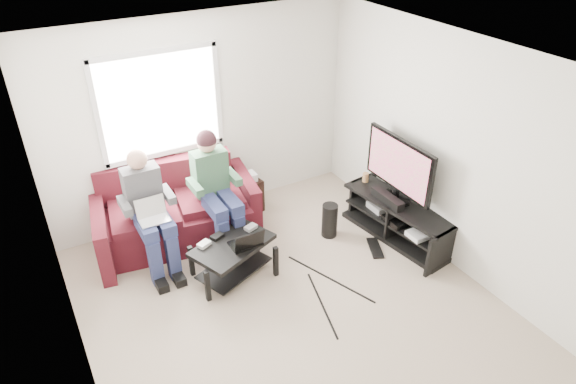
{
  "coord_description": "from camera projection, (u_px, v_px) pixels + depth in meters",
  "views": [
    {
      "loc": [
        -2.0,
        -3.4,
        3.85
      ],
      "look_at": [
        0.29,
        0.6,
        1.03
      ],
      "focal_mm": 32.0,
      "sensor_mm": 36.0,
      "label": 1
    }
  ],
  "objects": [
    {
      "name": "drink_cup",
      "position": [
        366.0,
        177.0,
        6.61
      ],
      "size": [
        0.08,
        0.08,
        0.12
      ],
      "primitive_type": "cylinder",
      "color": "#AA7C49",
      "rests_on": "tv_stand"
    },
    {
      "name": "soundbar",
      "position": [
        388.0,
        198.0,
        6.2
      ],
      "size": [
        0.12,
        0.5,
        0.1
      ],
      "primitive_type": "cube",
      "color": "black",
      "rests_on": "tv_stand"
    },
    {
      "name": "person_left",
      "position": [
        149.0,
        207.0,
        5.63
      ],
      "size": [
        0.4,
        0.7,
        1.39
      ],
      "color": "navy",
      "rests_on": "sofa"
    },
    {
      "name": "wall_back",
      "position": [
        202.0,
        119.0,
        6.36
      ],
      "size": [
        4.5,
        0.0,
        4.5
      ],
      "primitive_type": "plane",
      "rotation": [
        1.57,
        0.0,
        0.0
      ],
      "color": "silver",
      "rests_on": "floor"
    },
    {
      "name": "controller_b",
      "position": [
        217.0,
        236.0,
        5.69
      ],
      "size": [
        0.16,
        0.13,
        0.04
      ],
      "primitive_type": "cube",
      "rotation": [
        0.0,
        0.0,
        0.35
      ],
      "color": "black",
      "rests_on": "coffee_table"
    },
    {
      "name": "ceiling",
      "position": [
        294.0,
        65.0,
        4.02
      ],
      "size": [
        4.5,
        4.5,
        0.0
      ],
      "primitive_type": "plane",
      "rotation": [
        3.14,
        0.0,
        0.0
      ],
      "color": "white",
      "rests_on": "wall_back"
    },
    {
      "name": "wall_left",
      "position": [
        64.0,
        276.0,
        3.85
      ],
      "size": [
        0.0,
        4.5,
        4.5
      ],
      "primitive_type": "plane",
      "rotation": [
        1.57,
        0.0,
        1.57
      ],
      "color": "silver",
      "rests_on": "floor"
    },
    {
      "name": "window",
      "position": [
        160.0,
        105.0,
        5.98
      ],
      "size": [
        1.48,
        0.04,
        1.28
      ],
      "color": "white",
      "rests_on": "wall_back"
    },
    {
      "name": "wall_front",
      "position": [
        485.0,
        384.0,
        3.03
      ],
      "size": [
        4.5,
        0.0,
        4.5
      ],
      "primitive_type": "plane",
      "rotation": [
        -1.57,
        0.0,
        0.0
      ],
      "color": "silver",
      "rests_on": "floor"
    },
    {
      "name": "floor",
      "position": [
        293.0,
        309.0,
        5.37
      ],
      "size": [
        4.5,
        4.5,
        0.0
      ],
      "primitive_type": "plane",
      "color": "tan",
      "rests_on": "ground"
    },
    {
      "name": "tv",
      "position": [
        399.0,
        166.0,
        6.03
      ],
      "size": [
        0.12,
        1.1,
        0.81
      ],
      "color": "black",
      "rests_on": "tv_stand"
    },
    {
      "name": "subwoofer",
      "position": [
        330.0,
        220.0,
        6.38
      ],
      "size": [
        0.19,
        0.19,
        0.44
      ],
      "primitive_type": "cylinder",
      "color": "black",
      "rests_on": "floor"
    },
    {
      "name": "laptop_silver",
      "position": [
        153.0,
        215.0,
        5.51
      ],
      "size": [
        0.38,
        0.32,
        0.24
      ],
      "primitive_type": null,
      "rotation": [
        0.0,
        0.0,
        -0.39
      ],
      "color": "silver",
      "rests_on": "person_left"
    },
    {
      "name": "console_black",
      "position": [
        401.0,
        219.0,
        6.27
      ],
      "size": [
        0.38,
        0.3,
        0.07
      ],
      "primitive_type": "cube",
      "color": "black",
      "rests_on": "tv_stand"
    },
    {
      "name": "console_white",
      "position": [
        421.0,
        234.0,
        6.01
      ],
      "size": [
        0.3,
        0.22,
        0.06
      ],
      "primitive_type": "cube",
      "color": "silver",
      "rests_on": "tv_stand"
    },
    {
      "name": "console_grey",
      "position": [
        383.0,
        205.0,
        6.52
      ],
      "size": [
        0.34,
        0.26,
        0.08
      ],
      "primitive_type": "cube",
      "color": "gray",
      "rests_on": "tv_stand"
    },
    {
      "name": "coffee_table",
      "position": [
        233.0,
        252.0,
        5.67
      ],
      "size": [
        1.01,
        0.82,
        0.44
      ],
      "color": "black",
      "rests_on": "floor"
    },
    {
      "name": "end_table",
      "position": [
        248.0,
        194.0,
        6.85
      ],
      "size": [
        0.31,
        0.31,
        0.56
      ],
      "color": "black",
      "rests_on": "floor"
    },
    {
      "name": "controller_a",
      "position": [
        204.0,
        244.0,
        5.57
      ],
      "size": [
        0.16,
        0.14,
        0.04
      ],
      "primitive_type": "cube",
      "rotation": [
        0.0,
        0.0,
        0.41
      ],
      "color": "silver",
      "rests_on": "coffee_table"
    },
    {
      "name": "laptop_black",
      "position": [
        245.0,
        235.0,
        5.54
      ],
      "size": [
        0.41,
        0.38,
        0.24
      ],
      "primitive_type": null,
      "rotation": [
        0.0,
        0.0,
        0.51
      ],
      "color": "black",
      "rests_on": "coffee_table"
    },
    {
      "name": "keyboard_floor",
      "position": [
        375.0,
        248.0,
        6.24
      ],
      "size": [
        0.29,
        0.42,
        0.02
      ],
      "primitive_type": "cube",
      "rotation": [
        0.0,
        0.0,
        -0.43
      ],
      "color": "black",
      "rests_on": "floor"
    },
    {
      "name": "sofa",
      "position": [
        177.0,
        214.0,
        6.29
      ],
      "size": [
        2.12,
        1.19,
        0.93
      ],
      "color": "#4D1315",
      "rests_on": "floor"
    },
    {
      "name": "person_right",
      "position": [
        215.0,
        183.0,
        5.95
      ],
      "size": [
        0.4,
        0.71,
        1.43
      ],
      "color": "navy",
      "rests_on": "sofa"
    },
    {
      "name": "wall_right",
      "position": [
        453.0,
        155.0,
        5.54
      ],
      "size": [
        0.0,
        4.5,
        4.5
      ],
      "primitive_type": "plane",
      "rotation": [
        1.57,
        0.0,
        -1.57
      ],
      "color": "silver",
      "rests_on": "floor"
    },
    {
      "name": "tv_stand",
      "position": [
        398.0,
        222.0,
        6.34
      ],
      "size": [
        0.65,
        1.56,
        0.5
      ],
      "color": "black",
      "rests_on": "floor"
    },
    {
      "name": "controller_c",
      "position": [
        251.0,
        227.0,
        5.84
      ],
      "size": [
        0.16,
        0.13,
        0.04
      ],
      "primitive_type": "cube",
      "rotation": [
        0.0,
        0.0,
        0.32
      ],
      "color": "gray",
      "rests_on": "coffee_table"
    }
  ]
}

